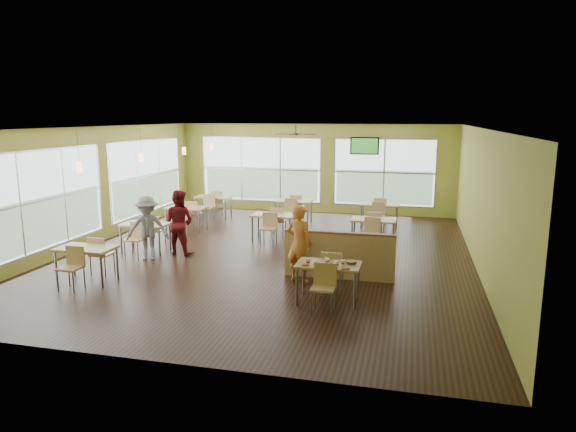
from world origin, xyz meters
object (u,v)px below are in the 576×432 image
object	(u,v)px
half_wall_divider	(339,255)
man_plaid	(299,244)
main_table	(328,270)
food_basket	(351,262)

from	to	relation	value
half_wall_divider	man_plaid	world-z (taller)	man_plaid
main_table	man_plaid	world-z (taller)	man_plaid
main_table	man_plaid	distance (m)	1.32
main_table	food_basket	world-z (taller)	main_table
main_table	food_basket	xyz separation A→B (m)	(0.41, 0.10, 0.15)
main_table	man_plaid	bearing A→B (deg)	127.33
food_basket	half_wall_divider	bearing A→B (deg)	107.03
main_table	food_basket	distance (m)	0.45
half_wall_divider	food_basket	size ratio (longest dim) A/B	10.52
half_wall_divider	food_basket	distance (m)	1.43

